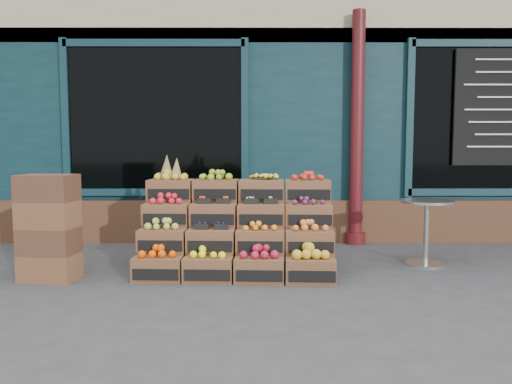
{
  "coord_description": "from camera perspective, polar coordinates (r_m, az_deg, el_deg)",
  "views": [
    {
      "loc": [
        -0.22,
        -4.87,
        1.35
      ],
      "look_at": [
        -0.2,
        0.7,
        0.85
      ],
      "focal_mm": 35.0,
      "sensor_mm": 36.0,
      "label": 1
    }
  ],
  "objects": [
    {
      "name": "crate_display",
      "position": [
        5.46,
        -2.2,
        -4.98
      ],
      "size": [
        2.08,
        1.09,
        1.27
      ],
      "rotation": [
        0.0,
        0.0,
        -0.05
      ],
      "color": "brown",
      "rests_on": "ground"
    },
    {
      "name": "shopkeeper",
      "position": [
        7.99,
        -10.11,
        2.49
      ],
      "size": [
        0.77,
        0.55,
        1.99
      ],
      "primitive_type": "imported",
      "rotation": [
        0.0,
        0.0,
        3.26
      ],
      "color": "#1A5B24",
      "rests_on": "ground"
    },
    {
      "name": "spare_crates",
      "position": [
        5.48,
        -22.59,
        -3.78
      ],
      "size": [
        0.58,
        0.43,
        1.08
      ],
      "rotation": [
        0.0,
        0.0,
        -0.11
      ],
      "color": "brown",
      "rests_on": "ground"
    },
    {
      "name": "shop_facade",
      "position": [
        10.04,
        1.1,
        11.11
      ],
      "size": [
        12.0,
        6.24,
        4.8
      ],
      "color": "#0E2930",
      "rests_on": "ground"
    },
    {
      "name": "ground",
      "position": [
        5.06,
        2.33,
        -10.36
      ],
      "size": [
        60.0,
        60.0,
        0.0
      ],
      "primitive_type": "plane",
      "color": "#363638",
      "rests_on": "ground"
    },
    {
      "name": "bistro_table",
      "position": [
        6.01,
        18.9,
        -3.57
      ],
      "size": [
        0.6,
        0.6,
        0.75
      ],
      "rotation": [
        0.0,
        0.0,
        -0.31
      ],
      "color": "silver",
      "rests_on": "ground"
    }
  ]
}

